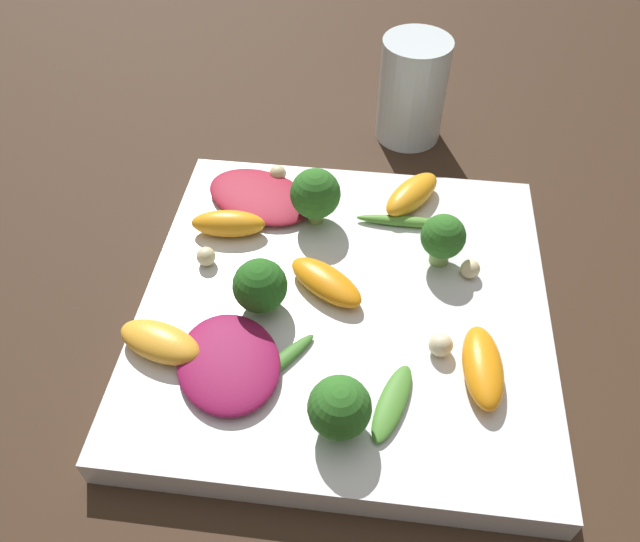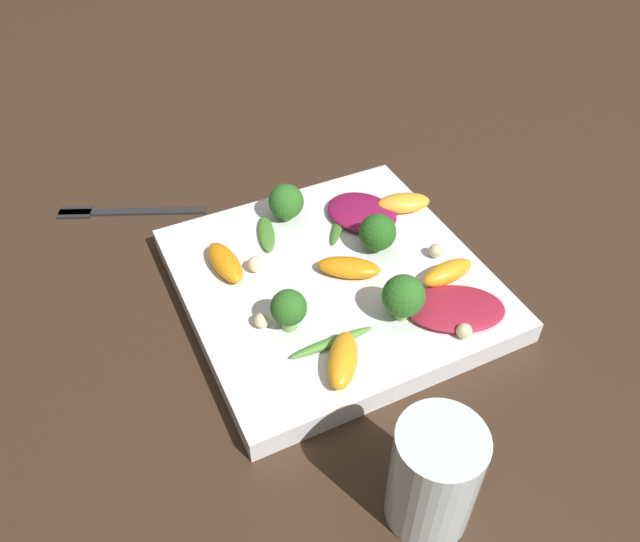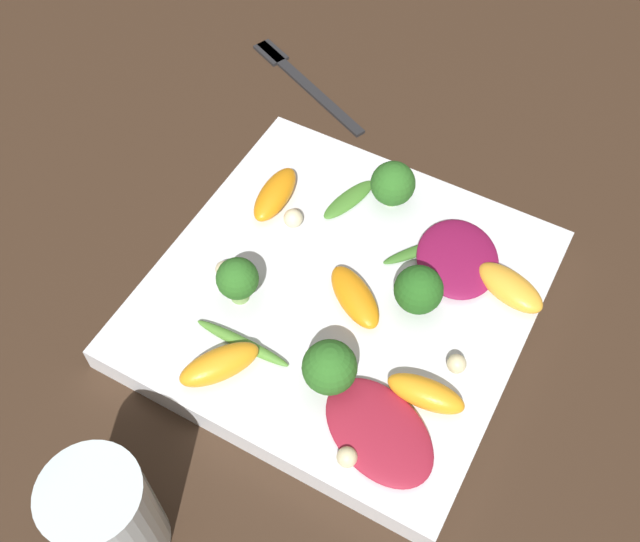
{
  "view_description": "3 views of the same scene",
  "coord_description": "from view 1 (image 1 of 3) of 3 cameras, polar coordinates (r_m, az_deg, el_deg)",
  "views": [
    {
      "loc": [
        0.02,
        -0.3,
        0.39
      ],
      "look_at": [
        -0.02,
        0.01,
        0.04
      ],
      "focal_mm": 35.0,
      "sensor_mm": 36.0,
      "label": 1
    },
    {
      "loc": [
        0.22,
        0.42,
        0.47
      ],
      "look_at": [
        0.02,
        0.0,
        0.04
      ],
      "focal_mm": 35.0,
      "sensor_mm": 36.0,
      "label": 2
    },
    {
      "loc": [
        -0.15,
        0.31,
        0.54
      ],
      "look_at": [
        0.02,
        0.0,
        0.04
      ],
      "focal_mm": 42.0,
      "sensor_mm": 36.0,
      "label": 3
    }
  ],
  "objects": [
    {
      "name": "drinking_glass",
      "position": [
        0.64,
        8.44,
        16.03
      ],
      "size": [
        0.07,
        0.07,
        0.1
      ],
      "color": "silver",
      "rests_on": "ground_plane"
    },
    {
      "name": "plate",
      "position": [
        0.48,
        2.24,
        -3.48
      ],
      "size": [
        0.3,
        0.3,
        0.03
      ],
      "color": "white",
      "rests_on": "ground_plane"
    },
    {
      "name": "macadamia_nut_1",
      "position": [
        0.49,
        -10.38,
        1.32
      ],
      "size": [
        0.02,
        0.02,
        0.02
      ],
      "color": "beige",
      "rests_on": "plate"
    },
    {
      "name": "orange_segment_2",
      "position": [
        0.47,
        0.55,
        -1.01
      ],
      "size": [
        0.07,
        0.06,
        0.02
      ],
      "color": "orange",
      "rests_on": "plate"
    },
    {
      "name": "broccoli_floret_1",
      "position": [
        0.51,
        -0.43,
        7.01
      ],
      "size": [
        0.04,
        0.04,
        0.05
      ],
      "color": "#84AD5B",
      "rests_on": "plate"
    },
    {
      "name": "macadamia_nut_3",
      "position": [
        0.44,
        10.98,
        -6.63
      ],
      "size": [
        0.02,
        0.02,
        0.02
      ],
      "color": "beige",
      "rests_on": "plate"
    },
    {
      "name": "orange_segment_3",
      "position": [
        0.51,
        -8.38,
        4.31
      ],
      "size": [
        0.06,
        0.03,
        0.02
      ],
      "color": "orange",
      "rests_on": "plate"
    },
    {
      "name": "orange_segment_1",
      "position": [
        0.43,
        14.65,
        -8.48
      ],
      "size": [
        0.03,
        0.07,
        0.02
      ],
      "color": "orange",
      "rests_on": "plate"
    },
    {
      "name": "orange_segment_0",
      "position": [
        0.54,
        8.4,
        6.96
      ],
      "size": [
        0.06,
        0.07,
        0.02
      ],
      "color": "orange",
      "rests_on": "plate"
    },
    {
      "name": "broccoli_floret_0",
      "position": [
        0.39,
        1.8,
        -12.41
      ],
      "size": [
        0.04,
        0.04,
        0.04
      ],
      "color": "#84AD5B",
      "rests_on": "plate"
    },
    {
      "name": "broccoli_floret_2",
      "position": [
        0.48,
        11.17,
        2.98
      ],
      "size": [
        0.03,
        0.03,
        0.04
      ],
      "color": "#84AD5B",
      "rests_on": "plate"
    },
    {
      "name": "arugula_sprig_2",
      "position": [
        0.52,
        7.96,
        4.51
      ],
      "size": [
        0.08,
        0.01,
        0.01
      ],
      "color": "#518E33",
      "rests_on": "plate"
    },
    {
      "name": "radicchio_leaf_0",
      "position": [
        0.43,
        -8.36,
        -8.3
      ],
      "size": [
        0.1,
        0.11,
        0.01
      ],
      "color": "maroon",
      "rests_on": "plate"
    },
    {
      "name": "macadamia_nut_2",
      "position": [
        0.49,
        13.58,
        0.2
      ],
      "size": [
        0.02,
        0.02,
        0.02
      ],
      "color": "beige",
      "rests_on": "plate"
    },
    {
      "name": "macadamia_nut_0",
      "position": [
        0.56,
        -3.89,
        8.88
      ],
      "size": [
        0.02,
        0.02,
        0.02
      ],
      "color": "beige",
      "rests_on": "plate"
    },
    {
      "name": "broccoli_floret_3",
      "position": [
        0.45,
        -5.51,
        -1.38
      ],
      "size": [
        0.04,
        0.04,
        0.04
      ],
      "color": "#7A9E51",
      "rests_on": "plate"
    },
    {
      "name": "orange_segment_4",
      "position": [
        0.45,
        -14.4,
        -6.3
      ],
      "size": [
        0.07,
        0.05,
        0.02
      ],
      "color": "#FCAD33",
      "rests_on": "plate"
    },
    {
      "name": "radicchio_leaf_1",
      "position": [
        0.54,
        -5.52,
        6.82
      ],
      "size": [
        0.11,
        0.1,
        0.01
      ],
      "color": "maroon",
      "rests_on": "plate"
    },
    {
      "name": "ground_plane",
      "position": [
        0.49,
        2.2,
        -4.39
      ],
      "size": [
        2.4,
        2.4,
        0.0
      ],
      "primitive_type": "plane",
      "color": "#382619"
    },
    {
      "name": "arugula_sprig_1",
      "position": [
        0.43,
        -3.81,
        -8.41
      ],
      "size": [
        0.05,
        0.06,
        0.01
      ],
      "color": "#3D7528",
      "rests_on": "plate"
    },
    {
      "name": "arugula_sprig_0",
      "position": [
        0.42,
        6.62,
        -11.88
      ],
      "size": [
        0.03,
        0.06,
        0.01
      ],
      "color": "#47842D",
      "rests_on": "plate"
    }
  ]
}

